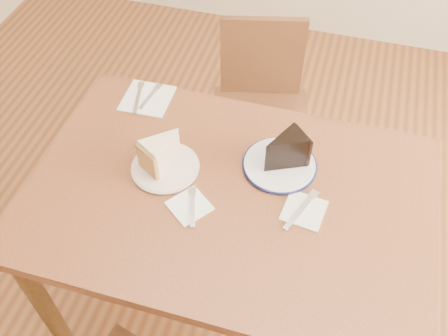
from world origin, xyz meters
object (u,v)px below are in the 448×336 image
chair_far (260,110)px  plate_cream (165,167)px  chocolate_cake (283,153)px  table (229,212)px  plate_navy (280,165)px  carrot_cake (164,151)px

chair_far → plate_cream: bearing=61.5°
plate_cream → chocolate_cake: 0.36m
chair_far → plate_cream: size_ratio=4.10×
table → plate_navy: size_ratio=5.44×
table → carrot_cake: bearing=165.6°
chair_far → chocolate_cake: bearing=94.2°
plate_navy → carrot_cake: size_ratio=1.84×
plate_cream → chocolate_cake: (0.34, 0.11, 0.06)m
plate_cream → chocolate_cake: bearing=17.2°
chair_far → plate_cream: chair_far is taller
table → chair_far: bearing=94.2°
plate_cream → chocolate_cake: size_ratio=1.61×
table → carrot_cake: (-0.22, 0.06, 0.16)m
chair_far → plate_cream: (-0.16, -0.64, 0.30)m
chocolate_cake → chair_far: bearing=-26.2°
plate_cream → carrot_cake: 0.06m
plate_cream → plate_navy: bearing=17.6°
table → plate_navy: 0.22m
plate_cream → carrot_cake: carrot_cake is taller
carrot_cake → chocolate_cake: size_ratio=0.96×
table → chocolate_cake: (0.13, 0.14, 0.16)m
carrot_cake → chocolate_cake: chocolate_cake is taller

